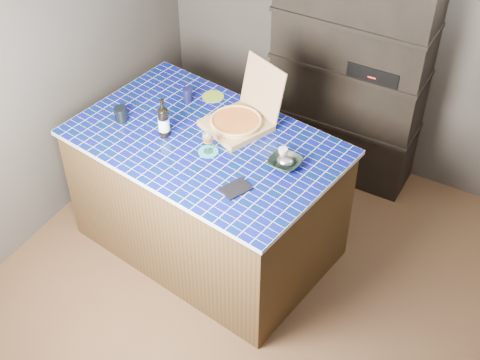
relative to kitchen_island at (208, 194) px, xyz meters
The scene contains 14 objects.
room 0.92m from the kitchen_island, 21.14° to the right, with size 3.50×3.50×3.50m.
shelving_unit 1.48m from the kitchen_island, 69.19° to the left, with size 1.20×0.41×1.80m.
kitchen_island is the anchor object (origin of this frame).
pizza_box 0.62m from the kitchen_island, 63.87° to the left, with size 0.54×0.59×0.43m.
mead_bottle 0.68m from the kitchen_island, 162.63° to the right, with size 0.08×0.08×0.29m.
teal_trivet 0.52m from the kitchen_island, 48.79° to the right, with size 0.13×0.13×0.01m, color teal.
wine_glass 0.63m from the kitchen_island, 48.79° to the right, with size 0.07×0.07×0.17m.
tumbler 0.85m from the kitchen_island, behind, with size 0.09×0.09×0.10m, color black.
dvd_case 0.74m from the kitchen_island, 37.47° to the right, with size 0.13×0.18×0.01m, color black.
bowl 0.79m from the kitchen_island, ahead, with size 0.21×0.21×0.05m, color black.
foil_contents 0.80m from the kitchen_island, ahead, with size 0.11×0.09×0.05m, color #B8B5C1.
white_jar 0.76m from the kitchen_island, 12.52° to the left, with size 0.06×0.06×0.05m, color silver.
navy_cup 0.74m from the kitchen_island, 136.69° to the left, with size 0.07×0.07×0.11m, color #0E0E34.
green_trivet 0.73m from the kitchen_island, 115.41° to the left, with size 0.16×0.16×0.01m, color olive.
Camera 1 is at (1.46, -2.80, 3.80)m, focal length 50.00 mm.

